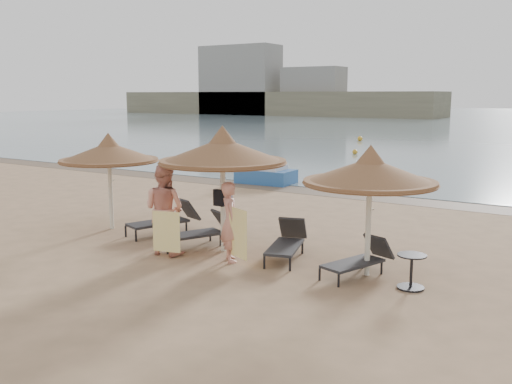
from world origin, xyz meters
TOP-DOWN VIEW (x-y plane):
  - ground at (0.00, 0.00)m, footprint 160.00×160.00m
  - wet_sand_strip at (0.00, 9.40)m, footprint 200.00×1.60m
  - far_shore at (-25.10, 77.82)m, footprint 150.00×54.80m
  - palapa_left at (-3.79, 1.14)m, footprint 2.58×2.58m
  - palapa_center at (-0.01, 0.97)m, footprint 2.89×2.89m
  - palapa_right at (3.44, 1.04)m, footprint 2.62×2.62m
  - lounger_far_left at (-2.21, 1.55)m, footprint 1.22×1.99m
  - lounger_near_left at (-0.72, 1.05)m, footprint 1.31×1.86m
  - lounger_near_right at (1.49, 1.28)m, footprint 1.09×1.88m
  - lounger_far_right at (3.32, 0.99)m, footprint 1.05×1.73m
  - side_table at (4.42, 0.71)m, footprint 0.54×0.54m
  - person_left at (-0.98, 0.08)m, footprint 1.12×0.76m
  - person_right at (0.60, 0.38)m, footprint 1.08×1.07m
  - towel_left at (-0.63, -0.27)m, footprint 0.62×0.18m
  - towel_right at (0.95, 0.13)m, footprint 0.69×0.32m
  - bag_patterned at (-0.01, 1.15)m, footprint 0.30×0.21m
  - bag_dark at (-0.01, 0.81)m, footprint 0.27×0.10m
  - pedal_boat at (-4.46, 10.09)m, footprint 2.31×1.44m
  - buoy_left at (-5.77, 22.52)m, footprint 0.31×0.31m
  - buoy_extra at (-9.29, 31.94)m, footprint 0.39×0.39m

SIDE VIEW (x-z plane):
  - ground at x=0.00m, z-range 0.00..0.00m
  - wet_sand_strip at x=0.00m, z-range 0.00..0.01m
  - buoy_left at x=-5.77m, z-range 0.00..0.31m
  - buoy_extra at x=-9.29m, z-range 0.00..0.39m
  - side_table at x=4.42m, z-range -0.02..0.63m
  - lounger_far_right at x=3.32m, z-range -0.04..0.70m
  - lounger_near_left at x=-0.72m, z-range -0.04..0.76m
  - lounger_near_right at x=1.49m, z-range -0.04..0.76m
  - lounger_far_left at x=-2.21m, z-range -0.04..0.81m
  - pedal_boat at x=-4.46m, z-range -0.13..0.91m
  - towel_left at x=-0.63m, z-range 0.17..1.07m
  - towel_right at x=0.95m, z-range 0.20..1.24m
  - person_right at x=0.60m, z-range 0.00..2.00m
  - person_left at x=-0.98m, z-range 0.00..2.36m
  - bag_patterned at x=-0.01m, z-range 1.01..1.38m
  - bag_dark at x=-0.01m, z-range 1.07..1.44m
  - palapa_left at x=-3.79m, z-range 0.76..3.32m
  - palapa_right at x=3.44m, z-range 0.77..3.36m
  - palapa_center at x=-0.01m, z-range 0.85..3.71m
  - far_shore at x=-25.10m, z-range -3.09..8.91m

